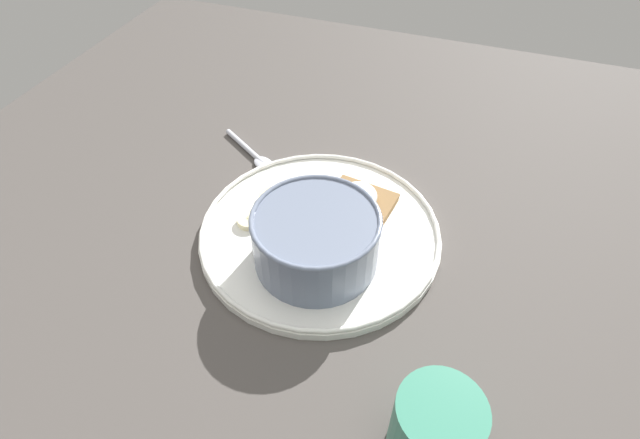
# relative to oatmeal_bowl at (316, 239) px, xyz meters

# --- Properties ---
(ground_plane) EXTENTS (1.20, 1.20, 0.02)m
(ground_plane) POSITION_rel_oatmeal_bowl_xyz_m (0.04, 0.01, -0.05)
(ground_plane) COLOR #494441
(ground_plane) RESTS_ON ground
(plate) EXTENTS (0.30, 0.30, 0.02)m
(plate) POSITION_rel_oatmeal_bowl_xyz_m (0.04, 0.01, -0.04)
(plate) COLOR white
(plate) RESTS_ON ground_plane
(oatmeal_bowl) EXTENTS (0.15, 0.15, 0.07)m
(oatmeal_bowl) POSITION_rel_oatmeal_bowl_xyz_m (0.00, 0.00, 0.00)
(oatmeal_bowl) COLOR slate
(oatmeal_bowl) RESTS_ON plate
(toast_slice) EXTENTS (0.10, 0.10, 0.01)m
(toast_slice) POSITION_rel_oatmeal_bowl_xyz_m (0.10, -0.02, -0.03)
(toast_slice) COLOR olive
(toast_slice) RESTS_ON plate
(poached_egg) EXTENTS (0.08, 0.05, 0.03)m
(poached_egg) POSITION_rel_oatmeal_bowl_xyz_m (0.09, -0.02, -0.01)
(poached_egg) COLOR white
(poached_egg) RESTS_ON toast_slice
(banana_slice_front) EXTENTS (0.05, 0.05, 0.01)m
(banana_slice_front) POSITION_rel_oatmeal_bowl_xyz_m (0.05, 0.07, -0.03)
(banana_slice_front) COLOR #F9F1C8
(banana_slice_front) RESTS_ON plate
(banana_slice_left) EXTENTS (0.04, 0.04, 0.01)m
(banana_slice_left) POSITION_rel_oatmeal_bowl_xyz_m (0.08, 0.09, -0.03)
(banana_slice_left) COLOR beige
(banana_slice_left) RESTS_ON plate
(banana_slice_back) EXTENTS (0.04, 0.04, 0.01)m
(banana_slice_back) POSITION_rel_oatmeal_bowl_xyz_m (0.03, 0.10, -0.03)
(banana_slice_back) COLOR #F5E7B3
(banana_slice_back) RESTS_ON plate
(banana_slice_right) EXTENTS (0.04, 0.04, 0.02)m
(banana_slice_right) POSITION_rel_oatmeal_bowl_xyz_m (0.08, 0.07, -0.03)
(banana_slice_right) COLOR #EEF0C2
(banana_slice_right) RESTS_ON plate
(coffee_mug) EXTENTS (0.10, 0.07, 0.08)m
(coffee_mug) POSITION_rel_oatmeal_bowl_xyz_m (-0.17, -0.17, -0.00)
(coffee_mug) COLOR #358167
(coffee_mug) RESTS_ON ground_plane
(spoon) EXTENTS (0.08, 0.11, 0.01)m
(spoon) POSITION_rel_oatmeal_bowl_xyz_m (0.16, 0.16, -0.04)
(spoon) COLOR silver
(spoon) RESTS_ON ground_plane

